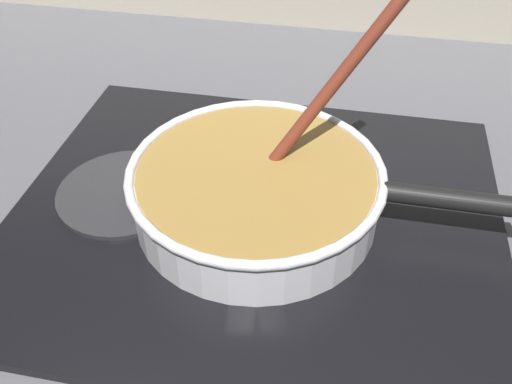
# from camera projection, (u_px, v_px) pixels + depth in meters

# --- Properties ---
(hob_plate) EXTENTS (0.56, 0.48, 0.01)m
(hob_plate) POSITION_uv_depth(u_px,v_px,m) (256.00, 215.00, 0.65)
(hob_plate) COLOR black
(hob_plate) RESTS_ON ground
(burner_ring) EXTENTS (0.17, 0.17, 0.01)m
(burner_ring) POSITION_uv_depth(u_px,v_px,m) (256.00, 209.00, 0.64)
(burner_ring) COLOR #592D0C
(burner_ring) RESTS_ON hob_plate
(spare_burner) EXTENTS (0.16, 0.16, 0.01)m
(spare_burner) POSITION_uv_depth(u_px,v_px,m) (124.00, 192.00, 0.67)
(spare_burner) COLOR #262628
(spare_burner) RESTS_ON hob_plate
(cooking_pan) EXTENTS (0.44, 0.29, 0.25)m
(cooking_pan) POSITION_uv_depth(u_px,v_px,m) (258.00, 188.00, 0.62)
(cooking_pan) COLOR silver
(cooking_pan) RESTS_ON hob_plate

